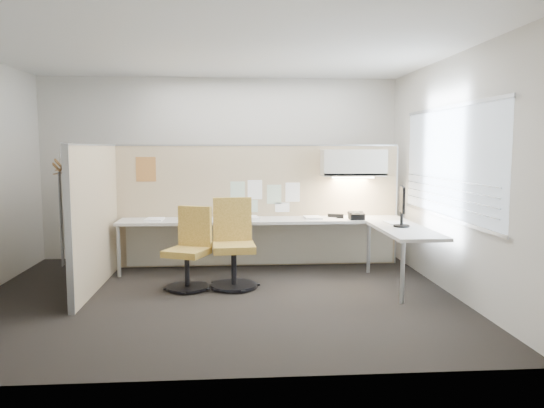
{
  "coord_description": "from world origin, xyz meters",
  "views": [
    {
      "loc": [
        0.18,
        -6.08,
        1.73
      ],
      "look_at": [
        0.69,
        0.8,
        0.99
      ],
      "focal_mm": 35.0,
      "sensor_mm": 36.0,
      "label": 1
    }
  ],
  "objects": [
    {
      "name": "phone",
      "position": [
        1.89,
        1.11,
        0.78
      ],
      "size": [
        0.21,
        0.2,
        0.12
      ],
      "rotation": [
        0.0,
        0.0,
        0.0
      ],
      "color": "black",
      "rests_on": "desk"
    },
    {
      "name": "poster",
      "position": [
        -1.05,
        1.57,
        1.42
      ],
      "size": [
        0.28,
        0.0,
        0.35
      ],
      "primitive_type": "cube",
      "color": "orange",
      "rests_on": "partition_back"
    },
    {
      "name": "paper_stack_3",
      "position": [
        1.3,
        1.26,
        0.74
      ],
      "size": [
        0.25,
        0.31,
        0.03
      ],
      "primitive_type": "cube",
      "rotation": [
        0.0,
        0.0,
        0.05
      ],
      "color": "white",
      "rests_on": "desk"
    },
    {
      "name": "pinned_papers",
      "position": [
        0.63,
        1.57,
        1.03
      ],
      "size": [
        1.01,
        0.0,
        0.47
      ],
      "color": "#8CBF8C",
      "rests_on": "partition_back"
    },
    {
      "name": "wall_front",
      "position": [
        0.0,
        -2.25,
        1.4
      ],
      "size": [
        5.5,
        0.02,
        2.8
      ],
      "primitive_type": "cube",
      "color": "beige",
      "rests_on": "ground"
    },
    {
      "name": "task_light_strip",
      "position": [
        1.9,
        1.39,
        1.3
      ],
      "size": [
        0.6,
        0.06,
        0.02
      ],
      "primitive_type": "cube",
      "color": "#FFEABF",
      "rests_on": "overhead_bin"
    },
    {
      "name": "paper_stack_1",
      "position": [
        -0.44,
        1.26,
        0.74
      ],
      "size": [
        0.26,
        0.33,
        0.02
      ],
      "primitive_type": "cube",
      "rotation": [
        0.0,
        0.0,
        -0.12
      ],
      "color": "white",
      "rests_on": "desk"
    },
    {
      "name": "window_pane",
      "position": [
        2.73,
        0.0,
        1.55
      ],
      "size": [
        0.01,
        2.8,
        1.3
      ],
      "primitive_type": "cube",
      "color": "#98A5B0",
      "rests_on": "wall_right"
    },
    {
      "name": "wall_back",
      "position": [
        0.0,
        2.25,
        1.4
      ],
      "size": [
        5.5,
        0.02,
        2.8
      ],
      "primitive_type": "cube",
      "color": "beige",
      "rests_on": "ground"
    },
    {
      "name": "chair_left",
      "position": [
        -0.35,
        0.37,
        0.46
      ],
      "size": [
        0.61,
        0.62,
        0.99
      ],
      "rotation": [
        0.0,
        0.0,
        -0.41
      ],
      "color": "black",
      "rests_on": "floor"
    },
    {
      "name": "coat_hook",
      "position": [
        -1.58,
        -0.5,
        1.43
      ],
      "size": [
        0.18,
        0.42,
        1.27
      ],
      "color": "silver",
      "rests_on": "partition_left"
    },
    {
      "name": "partition_back",
      "position": [
        0.55,
        1.6,
        0.88
      ],
      "size": [
        4.1,
        0.06,
        1.75
      ],
      "primitive_type": "cube",
      "color": "tan",
      "rests_on": "floor"
    },
    {
      "name": "chair_right",
      "position": [
        0.18,
        0.42,
        0.51
      ],
      "size": [
        0.57,
        0.58,
        1.09
      ],
      "rotation": [
        0.0,
        0.0,
        0.06
      ],
      "color": "black",
      "rests_on": "floor"
    },
    {
      "name": "paper_stack_4",
      "position": [
        2.32,
        0.69,
        0.74
      ],
      "size": [
        0.24,
        0.31,
        0.02
      ],
      "primitive_type": "cube",
      "rotation": [
        0.0,
        0.0,
        0.04
      ],
      "color": "white",
      "rests_on": "desk"
    },
    {
      "name": "paper_stack_2",
      "position": [
        0.41,
        1.22,
        0.75
      ],
      "size": [
        0.27,
        0.33,
        0.04
      ],
      "primitive_type": "cube",
      "rotation": [
        0.0,
        0.0,
        0.13
      ],
      "color": "white",
      "rests_on": "desk"
    },
    {
      "name": "monitor",
      "position": [
        2.3,
        0.39,
        1.03
      ],
      "size": [
        0.2,
        0.48,
        0.51
      ],
      "rotation": [
        0.0,
        0.0,
        1.34
      ],
      "color": "black",
      "rests_on": "desk"
    },
    {
      "name": "ceiling",
      "position": [
        0.0,
        0.0,
        2.8
      ],
      "size": [
        5.5,
        4.5,
        0.01
      ],
      "primitive_type": "cube",
      "color": "white",
      "rests_on": "wall_back"
    },
    {
      "name": "overhead_bin",
      "position": [
        1.9,
        1.39,
        1.51
      ],
      "size": [
        0.9,
        0.36,
        0.38
      ],
      "primitive_type": "cube",
      "color": "beige",
      "rests_on": "partition_back"
    },
    {
      "name": "partition_left",
      "position": [
        -1.5,
        0.5,
        0.88
      ],
      "size": [
        0.06,
        2.2,
        1.75
      ],
      "primitive_type": "cube",
      "color": "tan",
      "rests_on": "floor"
    },
    {
      "name": "floor",
      "position": [
        0.0,
        0.0,
        -0.01
      ],
      "size": [
        5.5,
        4.5,
        0.01
      ],
      "primitive_type": "cube",
      "color": "black",
      "rests_on": "ground"
    },
    {
      "name": "wall_right",
      "position": [
        2.75,
        0.0,
        1.4
      ],
      "size": [
        0.02,
        4.5,
        2.8
      ],
      "primitive_type": "cube",
      "color": "beige",
      "rests_on": "ground"
    },
    {
      "name": "stapler",
      "position": [
        1.61,
        1.38,
        0.76
      ],
      "size": [
        0.14,
        0.09,
        0.05
      ],
      "primitive_type": "cube",
      "rotation": [
        0.0,
        0.0,
        -0.42
      ],
      "color": "black",
      "rests_on": "desk"
    },
    {
      "name": "desk",
      "position": [
        0.93,
        1.13,
        0.6
      ],
      "size": [
        4.0,
        2.07,
        0.73
      ],
      "color": "beige",
      "rests_on": "floor"
    },
    {
      "name": "paper_stack_0",
      "position": [
        -0.9,
        1.26,
        0.74
      ],
      "size": [
        0.25,
        0.31,
        0.03
      ],
      "primitive_type": "cube",
      "rotation": [
        0.0,
        0.0,
        -0.05
      ],
      "color": "white",
      "rests_on": "desk"
    },
    {
      "name": "tape_dispenser",
      "position": [
        1.7,
        1.27,
        0.76
      ],
      "size": [
        0.11,
        0.08,
        0.06
      ],
      "primitive_type": "cube",
      "rotation": [
        0.0,
        0.0,
        -0.22
      ],
      "color": "black",
      "rests_on": "desk"
    }
  ]
}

